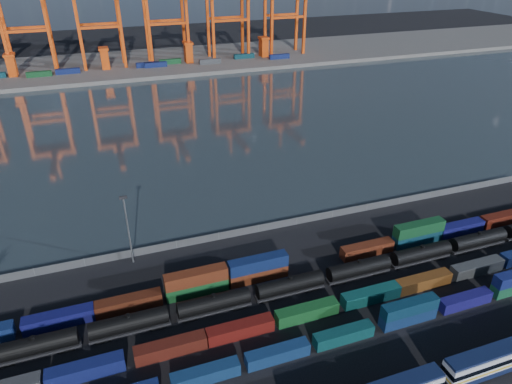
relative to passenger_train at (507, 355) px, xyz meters
name	(u,v)px	position (x,y,z in m)	size (l,w,h in m)	color
ground	(308,309)	(-24.71, 23.10, -2.57)	(700.00, 700.00, 0.00)	black
harbor_water	(191,126)	(-24.71, 128.10, -2.56)	(700.00, 700.00, 0.00)	#28353A
far_quay	(151,63)	(-24.71, 233.10, -1.57)	(700.00, 70.00, 2.00)	#514F4C
passenger_train	(507,355)	(0.00, 0.00, 0.00)	(76.16, 2.98, 5.12)	silver
container_row_south	(331,337)	(-24.85, 13.92, -0.96)	(139.51, 2.27, 4.83)	#434749
container_row_mid	(368,296)	(-12.86, 21.08, -1.25)	(141.75, 2.48, 2.64)	#38393C
container_row_north	(311,260)	(-18.86, 34.57, -0.60)	(142.14, 2.54, 5.41)	navy
tanker_string	(325,277)	(-18.67, 28.18, -0.37)	(122.77, 3.06, 4.39)	black
waterfront_fence	(259,228)	(-24.71, 51.10, -1.57)	(160.12, 0.12, 2.20)	#595B5E
yard_light_mast	(128,227)	(-54.71, 49.10, 6.73)	(1.60, 0.40, 16.60)	slate
quay_containers	(134,66)	(-35.70, 218.57, 0.73)	(172.58, 10.99, 2.60)	navy
straddle_carriers	(148,55)	(-27.21, 223.10, 5.25)	(140.00, 7.00, 11.10)	#EB4B10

